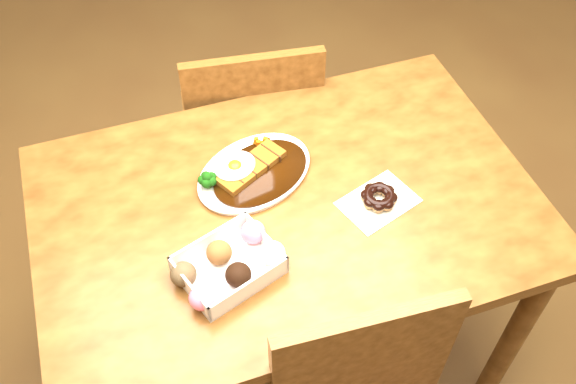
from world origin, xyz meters
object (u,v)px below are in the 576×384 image
object	(u,v)px
table	(287,227)
donut_box	(229,264)
chair_far	(251,131)
pon_de_ring	(379,198)
katsu_curry_plate	(252,171)

from	to	relation	value
table	donut_box	world-z (taller)	donut_box
chair_far	donut_box	distance (m)	0.78
chair_far	donut_box	bearing A→B (deg)	77.98
chair_far	pon_de_ring	bearing A→B (deg)	111.39
table	katsu_curry_plate	xyz separation A→B (m)	(-0.05, 0.11, 0.11)
katsu_curry_plate	donut_box	distance (m)	0.29
table	chair_far	xyz separation A→B (m)	(0.06, 0.54, -0.17)
pon_de_ring	donut_box	bearing A→B (deg)	-169.14
donut_box	pon_de_ring	bearing A→B (deg)	10.86
chair_far	donut_box	world-z (taller)	chair_far
table	katsu_curry_plate	size ratio (longest dim) A/B	3.25
table	chair_far	bearing A→B (deg)	83.66
chair_far	donut_box	size ratio (longest dim) A/B	3.41
chair_far	pon_de_ring	xyz separation A→B (m)	(0.15, -0.61, 0.29)
donut_box	pon_de_ring	distance (m)	0.40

